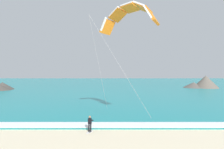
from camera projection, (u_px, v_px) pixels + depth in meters
name	position (u px, v px, depth m)	size (l,w,h in m)	color
sea	(103.00, 85.00, 80.94)	(200.00, 120.00, 0.20)	teal
surf_foam	(77.00, 125.00, 21.96)	(200.00, 2.25, 0.04)	white
surfboard	(90.00, 132.00, 20.09)	(0.87, 1.47, 0.09)	white
kitesurfer	(90.00, 123.00, 20.08)	(0.63, 0.63, 1.69)	black
kite_primary	(128.00, 15.00, 23.58)	(7.57, 7.45, 13.20)	orange
headland_right	(203.00, 83.00, 67.42)	(12.20, 9.09, 4.45)	#665B51
headland_left	(2.00, 87.00, 60.85)	(7.99, 9.74, 2.45)	#47423D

